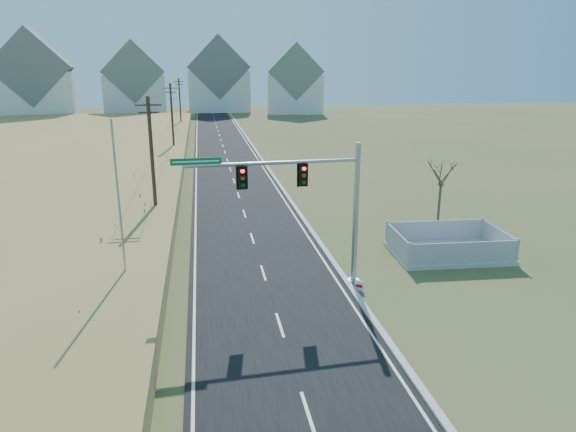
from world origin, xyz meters
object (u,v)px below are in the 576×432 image
object	(u,v)px
fence_enclosure	(448,250)
open_sign	(359,286)
bare_tree	(442,172)
flagpole	(121,228)
traffic_signal_mast	(320,202)

from	to	relation	value
fence_enclosure	open_sign	distance (m)	8.00
fence_enclosure	bare_tree	distance (m)	5.51
open_sign	flagpole	xyz separation A→B (m)	(-11.50, 1.54, 3.16)
traffic_signal_mast	flagpole	xyz separation A→B (m)	(-9.62, 0.61, -1.06)
fence_enclosure	flagpole	distance (m)	18.79
open_sign	bare_tree	bearing A→B (deg)	79.29
open_sign	bare_tree	xyz separation A→B (m)	(7.84, 7.75, 4.06)
traffic_signal_mast	open_sign	world-z (taller)	traffic_signal_mast
traffic_signal_mast	bare_tree	size ratio (longest dim) A/B	1.72
fence_enclosure	open_sign	world-z (taller)	fence_enclosure
open_sign	bare_tree	size ratio (longest dim) A/B	0.10
traffic_signal_mast	fence_enclosure	size ratio (longest dim) A/B	1.35
open_sign	bare_tree	distance (m)	11.75
traffic_signal_mast	open_sign	distance (m)	4.72
fence_enclosure	open_sign	xyz separation A→B (m)	(-6.84, -4.15, -0.00)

